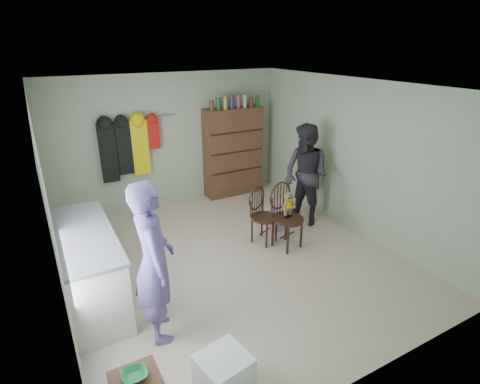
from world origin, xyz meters
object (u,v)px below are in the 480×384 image
counter (90,267)px  chair_far (262,213)px  chair_front (286,211)px  dresser (233,151)px

counter → chair_far: counter is taller
chair_front → dresser: 2.40m
chair_front → dresser: dresser is taller
chair_front → chair_far: bearing=116.8°
chair_far → dresser: dresser is taller
counter → chair_front: (2.86, -0.06, 0.12)m
chair_front → dresser: bearing=70.1°
chair_front → chair_far: size_ratio=1.12×
dresser → chair_far: bearing=-105.8°
chair_far → chair_front: bearing=-74.2°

